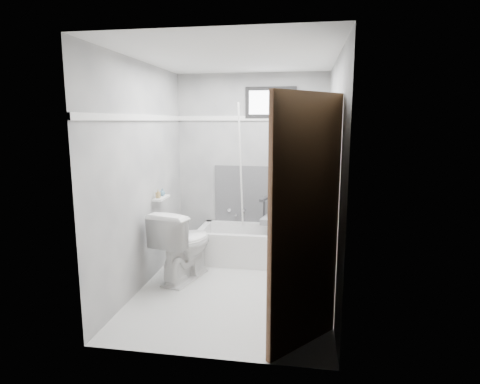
% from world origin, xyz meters
% --- Properties ---
extents(floor, '(2.60, 2.60, 0.00)m').
position_xyz_m(floor, '(0.00, 0.00, 0.00)').
color(floor, white).
rests_on(floor, ground).
extents(ceiling, '(2.60, 2.60, 0.00)m').
position_xyz_m(ceiling, '(0.00, 0.00, 2.40)').
color(ceiling, silver).
rests_on(ceiling, floor).
extents(wall_back, '(2.00, 0.02, 2.40)m').
position_xyz_m(wall_back, '(0.00, 1.30, 1.20)').
color(wall_back, slate).
rests_on(wall_back, floor).
extents(wall_front, '(2.00, 0.02, 2.40)m').
position_xyz_m(wall_front, '(0.00, -1.30, 1.20)').
color(wall_front, slate).
rests_on(wall_front, floor).
extents(wall_left, '(0.02, 2.60, 2.40)m').
position_xyz_m(wall_left, '(-1.00, 0.00, 1.20)').
color(wall_left, slate).
rests_on(wall_left, floor).
extents(wall_right, '(0.02, 2.60, 2.40)m').
position_xyz_m(wall_right, '(1.00, 0.00, 1.20)').
color(wall_right, slate).
rests_on(wall_right, floor).
extents(bathtub, '(1.50, 0.70, 0.42)m').
position_xyz_m(bathtub, '(0.13, 0.93, 0.21)').
color(bathtub, white).
rests_on(bathtub, floor).
extents(office_chair, '(0.67, 0.67, 1.00)m').
position_xyz_m(office_chair, '(0.45, 0.98, 0.62)').
color(office_chair, slate).
rests_on(office_chair, bathtub).
extents(toilet, '(0.66, 0.91, 0.81)m').
position_xyz_m(toilet, '(-0.62, 0.19, 0.40)').
color(toilet, white).
rests_on(toilet, floor).
extents(door, '(0.78, 0.78, 2.00)m').
position_xyz_m(door, '(0.98, -1.28, 1.00)').
color(door, brown).
rests_on(door, floor).
extents(window, '(0.66, 0.04, 0.40)m').
position_xyz_m(window, '(0.25, 1.29, 2.02)').
color(window, black).
rests_on(window, wall_back).
extents(backerboard, '(1.50, 0.02, 0.78)m').
position_xyz_m(backerboard, '(0.25, 1.29, 0.80)').
color(backerboard, '#4C4C4F').
rests_on(backerboard, wall_back).
extents(trim_back, '(2.00, 0.02, 0.06)m').
position_xyz_m(trim_back, '(0.00, 1.29, 1.82)').
color(trim_back, white).
rests_on(trim_back, wall_back).
extents(trim_left, '(0.02, 2.60, 0.06)m').
position_xyz_m(trim_left, '(-0.99, 0.00, 1.82)').
color(trim_left, white).
rests_on(trim_left, wall_left).
extents(pole, '(0.02, 0.45, 1.91)m').
position_xyz_m(pole, '(-0.10, 1.06, 1.05)').
color(pole, white).
rests_on(pole, bathtub).
extents(shelf, '(0.10, 0.32, 0.02)m').
position_xyz_m(shelf, '(-0.93, 0.36, 0.90)').
color(shelf, white).
rests_on(shelf, wall_left).
extents(soap_bottle_a, '(0.05, 0.05, 0.10)m').
position_xyz_m(soap_bottle_a, '(-0.94, 0.28, 0.97)').
color(soap_bottle_a, '#A48852').
rests_on(soap_bottle_a, shelf).
extents(soap_bottle_b, '(0.09, 0.09, 0.09)m').
position_xyz_m(soap_bottle_b, '(-0.94, 0.42, 0.96)').
color(soap_bottle_b, slate).
rests_on(soap_bottle_b, shelf).
extents(faucet, '(0.26, 0.10, 0.16)m').
position_xyz_m(faucet, '(-0.20, 1.27, 0.55)').
color(faucet, silver).
rests_on(faucet, wall_back).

